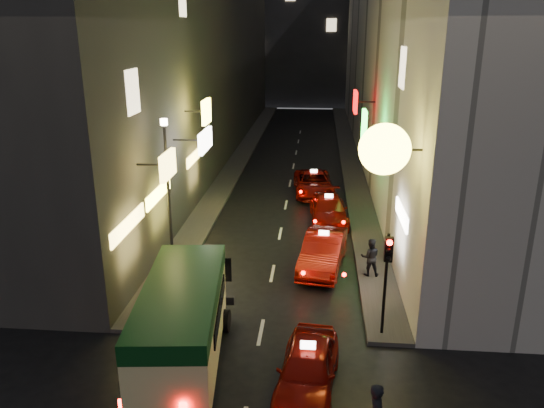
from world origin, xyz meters
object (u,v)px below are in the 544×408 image
(traffic_light, at_px, (387,264))
(lamp_post, at_px, (168,185))
(taxi_near, at_px, (308,365))
(minibus, at_px, (182,315))

(traffic_light, relative_size, lamp_post, 0.56)
(taxi_near, distance_m, traffic_light, 4.13)
(taxi_near, relative_size, lamp_post, 0.83)
(taxi_near, xyz_separation_m, traffic_light, (2.39, 2.79, 1.90))
(traffic_light, bearing_deg, taxi_near, -130.56)
(minibus, distance_m, lamp_post, 7.08)
(taxi_near, bearing_deg, minibus, 166.80)
(traffic_light, bearing_deg, minibus, -162.59)
(taxi_near, height_order, lamp_post, lamp_post)
(minibus, xyz_separation_m, traffic_light, (6.11, 1.92, 1.02))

